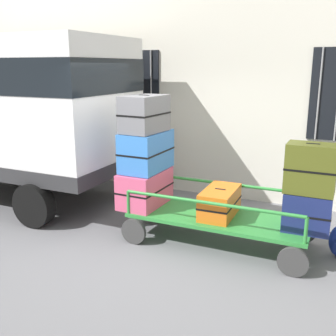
{
  "coord_description": "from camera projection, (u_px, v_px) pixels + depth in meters",
  "views": [
    {
      "loc": [
        2.23,
        -4.74,
        2.46
      ],
      "look_at": [
        -0.08,
        0.31,
        1.02
      ],
      "focal_mm": 42.44,
      "sensor_mm": 36.0,
      "label": 1
    }
  ],
  "objects": [
    {
      "name": "luggage_cart",
      "position": [
        219.0,
        220.0,
        5.59
      ],
      "size": [
        2.55,
        1.1,
        0.42
      ],
      "color": "#2D8438",
      "rests_on": "ground"
    },
    {
      "name": "cart_railing",
      "position": [
        220.0,
        195.0,
        5.5
      ],
      "size": [
        2.44,
        0.97,
        0.35
      ],
      "color": "#2D8438",
      "rests_on": "luggage_cart"
    },
    {
      "name": "suitcase_left_middle",
      "position": [
        146.0,
        151.0,
        5.86
      ],
      "size": [
        0.54,
        0.88,
        0.58
      ],
      "color": "#3372C6",
      "rests_on": "suitcase_left_bottom"
    },
    {
      "name": "suitcase_left_bottom",
      "position": [
        145.0,
        188.0,
        5.95
      ],
      "size": [
        0.56,
        0.9,
        0.53
      ],
      "color": "#CC4C72",
      "rests_on": "luggage_cart"
    },
    {
      "name": "suitcase_left_top",
      "position": [
        144.0,
        114.0,
        5.69
      ],
      "size": [
        0.53,
        0.77,
        0.53
      ],
      "color": "slate",
      "rests_on": "suitcase_left_middle"
    },
    {
      "name": "suitcase_center_middle",
      "position": [
        311.0,
        169.0,
        4.87
      ],
      "size": [
        0.61,
        0.39,
        0.63
      ],
      "color": "#4C5119",
      "rests_on": "suitcase_center_bottom"
    },
    {
      "name": "suitcase_midleft_bottom",
      "position": [
        220.0,
        202.0,
        5.54
      ],
      "size": [
        0.44,
        0.81,
        0.39
      ],
      "color": "orange",
      "rests_on": "luggage_cart"
    },
    {
      "name": "ground_plane",
      "position": [
        164.0,
        242.0,
        5.69
      ],
      "size": [
        40.0,
        40.0,
        0.0
      ],
      "primitive_type": "plane",
      "color": "slate"
    },
    {
      "name": "suitcase_center_bottom",
      "position": [
        307.0,
        211.0,
        5.02
      ],
      "size": [
        0.6,
        0.46,
        0.5
      ],
      "color": "navy",
      "rests_on": "luggage_cart"
    },
    {
      "name": "van",
      "position": [
        3.0,
        103.0,
        7.34
      ],
      "size": [
        4.8,
        2.19,
        2.92
      ],
      "color": "white",
      "rests_on": "ground"
    },
    {
      "name": "building_wall",
      "position": [
        222.0,
        64.0,
        7.28
      ],
      "size": [
        12.0,
        0.38,
        5.0
      ],
      "color": "silver",
      "rests_on": "ground"
    }
  ]
}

